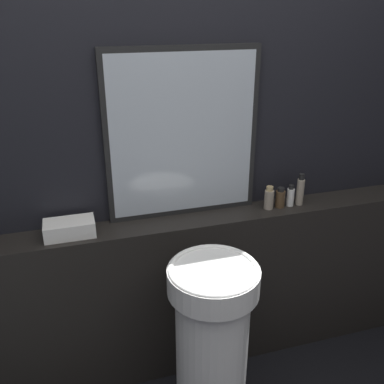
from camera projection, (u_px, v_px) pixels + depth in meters
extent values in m
cube|color=black|center=(188.00, 140.00, 2.05)|extent=(8.00, 0.06, 2.50)
cube|color=black|center=(195.00, 293.00, 2.27)|extent=(2.59, 0.19, 0.89)
cylinder|color=white|center=(211.00, 360.00, 1.93)|extent=(0.32, 0.32, 0.75)
cylinder|color=white|center=(213.00, 280.00, 1.75)|extent=(0.38, 0.38, 0.11)
torus|color=white|center=(214.00, 269.00, 1.73)|extent=(0.38, 0.38, 0.02)
cube|color=black|center=(183.00, 135.00, 1.99)|extent=(0.73, 0.03, 0.80)
cube|color=#B2BCC6|center=(183.00, 136.00, 1.98)|extent=(0.68, 0.02, 0.75)
cube|color=white|center=(70.00, 228.00, 1.92)|extent=(0.22, 0.12, 0.07)
cylinder|color=gray|center=(269.00, 199.00, 2.17)|extent=(0.05, 0.05, 0.10)
cylinder|color=tan|center=(270.00, 189.00, 2.14)|extent=(0.03, 0.03, 0.02)
cylinder|color=#4C3823|center=(280.00, 199.00, 2.19)|extent=(0.05, 0.05, 0.09)
cylinder|color=black|center=(281.00, 189.00, 2.17)|extent=(0.03, 0.03, 0.02)
cylinder|color=white|center=(290.00, 197.00, 2.20)|extent=(0.04, 0.04, 0.09)
cylinder|color=black|center=(291.00, 187.00, 2.18)|extent=(0.03, 0.03, 0.02)
cylinder|color=gray|center=(300.00, 192.00, 2.21)|extent=(0.04, 0.04, 0.14)
cylinder|color=black|center=(302.00, 177.00, 2.17)|extent=(0.03, 0.03, 0.03)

